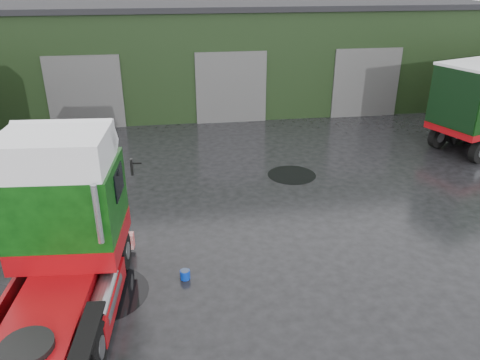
% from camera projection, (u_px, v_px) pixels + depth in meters
% --- Properties ---
extents(ground, '(100.00, 100.00, 0.00)m').
position_uv_depth(ground, '(227.00, 259.00, 14.39)').
color(ground, black).
extents(warehouse, '(32.40, 12.40, 6.30)m').
position_uv_depth(warehouse, '(219.00, 50.00, 31.36)').
color(warehouse, black).
rests_on(warehouse, ground).
extents(hero_tractor, '(3.66, 7.53, 4.54)m').
position_uv_depth(hero_tractor, '(44.00, 251.00, 10.68)').
color(hero_tractor, '#0A360B').
rests_on(hero_tractor, ground).
extents(wash_bucket, '(0.32, 0.32, 0.27)m').
position_uv_depth(wash_bucket, '(185.00, 275.00, 13.44)').
color(wash_bucket, '#072AA0').
rests_on(wash_bucket, ground).
extents(tree_back_a, '(4.40, 4.40, 9.50)m').
position_uv_depth(tree_back_a, '(110.00, 13.00, 38.62)').
color(tree_back_a, black).
rests_on(tree_back_a, ground).
extents(tree_back_b, '(4.40, 4.40, 7.50)m').
position_uv_depth(tree_back_b, '(297.00, 23.00, 41.20)').
color(tree_back_b, black).
rests_on(tree_back_b, ground).
extents(puddle_0, '(2.51, 2.51, 0.01)m').
position_uv_depth(puddle_0, '(103.00, 293.00, 12.88)').
color(puddle_0, black).
rests_on(puddle_0, ground).
extents(puddle_1, '(2.09, 2.09, 0.01)m').
position_uv_depth(puddle_1, '(292.00, 175.00, 20.24)').
color(puddle_1, black).
rests_on(puddle_1, ground).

